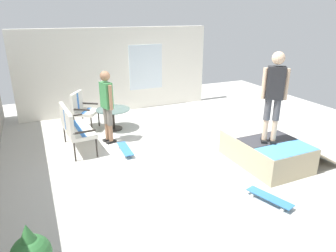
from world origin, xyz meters
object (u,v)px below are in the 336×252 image
object	(u,v)px
patio_table	(113,115)
person_watching	(107,102)
person_skater	(274,91)
patio_bench	(73,125)
skateboard_by_bench	(125,149)
skateboard_spare	(270,198)
patio_chair_near_house	(82,107)
skate_ramp	(267,150)

from	to	relation	value
patio_table	person_watching	xyz separation A→B (m)	(-0.81, 0.33, 0.62)
person_watching	person_skater	xyz separation A→B (m)	(-2.59, -2.63, 0.57)
patio_bench	skateboard_by_bench	xyz separation A→B (m)	(-0.59, -1.01, -0.53)
patio_table	skateboard_spare	xyz separation A→B (m)	(-4.43, -1.50, -0.32)
person_watching	skateboard_by_bench	bearing A→B (deg)	-166.74
patio_chair_near_house	patio_table	xyz separation A→B (m)	(-0.36, -0.76, -0.21)
person_skater	skateboard_by_bench	distance (m)	3.42
skate_ramp	person_skater	bearing A→B (deg)	138.86
patio_table	skateboard_by_bench	xyz separation A→B (m)	(-1.56, 0.15, -0.32)
patio_bench	patio_table	xyz separation A→B (m)	(0.97, -1.16, -0.21)
skate_ramp	patio_table	bearing A→B (deg)	36.78
patio_bench	skateboard_spare	size ratio (longest dim) A/B	1.56
patio_chair_near_house	patio_table	distance (m)	0.87
skate_ramp	person_watching	size ratio (longest dim) A/B	1.09
skate_ramp	patio_table	world-z (taller)	patio_table
patio_chair_near_house	patio_table	bearing A→B (deg)	-115.10
skate_ramp	skateboard_spare	distance (m)	1.52
person_skater	skateboard_by_bench	world-z (taller)	person_skater
patio_bench	person_watching	distance (m)	0.94
person_skater	skateboard_spare	distance (m)	2.00
skate_ramp	person_watching	world-z (taller)	person_watching
skate_ramp	patio_bench	bearing A→B (deg)	57.60
skateboard_spare	person_watching	bearing A→B (deg)	26.74
person_watching	patio_bench	bearing A→B (deg)	100.70
skateboard_by_bench	skateboard_spare	bearing A→B (deg)	-150.14
patio_chair_near_house	skateboard_spare	size ratio (longest dim) A/B	1.24
patio_chair_near_house	person_watching	bearing A→B (deg)	-159.70
skate_ramp	skateboard_by_bench	world-z (taller)	skate_ramp
patio_bench	person_skater	world-z (taller)	person_skater
person_skater	skateboard_by_bench	bearing A→B (deg)	53.12
skate_ramp	patio_chair_near_house	xyz separation A→B (m)	(3.60, 3.19, 0.34)
skateboard_by_bench	skateboard_spare	distance (m)	3.31
patio_chair_near_house	person_watching	xyz separation A→B (m)	(-1.17, -0.43, 0.41)
person_watching	skateboard_spare	size ratio (longest dim) A/B	2.12
patio_bench	person_skater	xyz separation A→B (m)	(-2.43, -3.46, 0.99)
skateboard_spare	patio_bench	bearing A→B (deg)	37.53
patio_bench	patio_chair_near_house	bearing A→B (deg)	-16.91
person_skater	person_watching	bearing A→B (deg)	45.42
patio_chair_near_house	skateboard_by_bench	world-z (taller)	patio_chair_near_house
skate_ramp	patio_bench	xyz separation A→B (m)	(2.28, 3.59, 0.34)
person_watching	patio_table	bearing A→B (deg)	-22.04
patio_chair_near_house	patio_table	world-z (taller)	patio_chair_near_house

